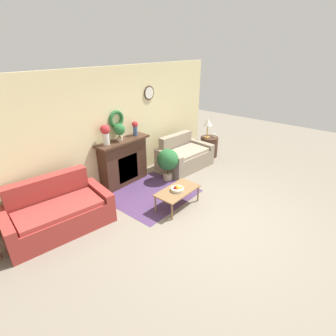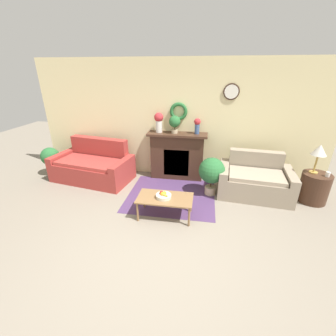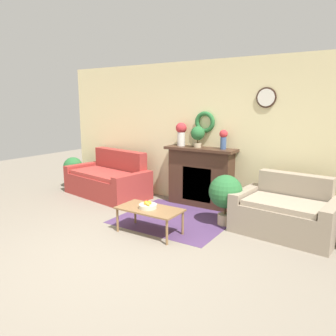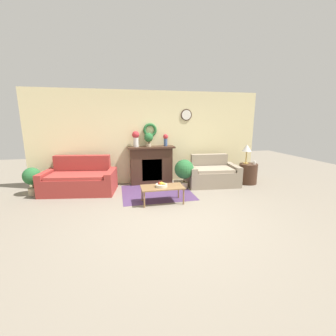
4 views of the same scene
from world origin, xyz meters
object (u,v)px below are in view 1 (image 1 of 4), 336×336
at_px(fruit_bowl, 177,189).
at_px(mug, 214,135).
at_px(couch_left, 58,213).
at_px(vase_on_mantel_left, 105,133).
at_px(table_lamp, 208,123).
at_px(potted_plant_on_mantel, 119,130).
at_px(side_table_by_loveseat, 209,147).
at_px(vase_on_mantel_right, 135,127).
at_px(fireplace, 124,162).
at_px(coffee_table, 178,192).
at_px(loveseat_right, 184,156).
at_px(potted_plant_floor_by_loveseat, 168,161).

xyz_separation_m(fruit_bowl, mug, (2.96, 0.91, 0.21)).
xyz_separation_m(couch_left, vase_on_mantel_left, (1.53, 0.41, 1.05)).
distance_m(table_lamp, potted_plant_on_mantel, 2.90).
distance_m(couch_left, potted_plant_on_mantel, 2.20).
xyz_separation_m(side_table_by_loveseat, vase_on_mantel_right, (-2.38, 0.66, 1.02)).
height_order(fireplace, fruit_bowl, fireplace).
relative_size(side_table_by_loveseat, table_lamp, 1.04).
xyz_separation_m(fireplace, coffee_table, (0.00, -1.65, -0.21)).
height_order(loveseat_right, potted_plant_on_mantel, potted_plant_on_mantel).
distance_m(fireplace, mug, 3.03).
bearing_deg(loveseat_right, table_lamp, 1.91).
relative_size(fireplace, couch_left, 0.70).
distance_m(side_table_by_loveseat, mug, 0.38).
xyz_separation_m(couch_left, potted_plant_floor_by_loveseat, (2.77, -0.30, 0.20)).
xyz_separation_m(fireplace, loveseat_right, (1.71, -0.53, -0.25)).
distance_m(table_lamp, mug, 0.46).
distance_m(couch_left, table_lamp, 4.78).
height_order(fruit_bowl, mug, mug).
bearing_deg(vase_on_mantel_right, fruit_bowl, -105.50).
xyz_separation_m(fruit_bowl, potted_plant_on_mantel, (-0.04, 1.64, 0.93)).
distance_m(fireplace, fruit_bowl, 1.66).
distance_m(mug, potted_plant_on_mantel, 3.17).
height_order(table_lamp, mug, table_lamp).
xyz_separation_m(table_lamp, potted_plant_on_mantel, (-2.82, 0.58, 0.32)).
bearing_deg(couch_left, vase_on_mantel_right, 19.27).
relative_size(fireplace, vase_on_mantel_right, 3.92).
bearing_deg(couch_left, mug, 5.58).
bearing_deg(side_table_by_loveseat, potted_plant_floor_by_loveseat, -178.44).
bearing_deg(vase_on_mantel_left, vase_on_mantel_right, 0.00).
bearing_deg(loveseat_right, potted_plant_on_mantel, 169.30).
relative_size(couch_left, vase_on_mantel_right, 5.61).
distance_m(loveseat_right, vase_on_mantel_left, 2.45).
height_order(fireplace, vase_on_mantel_right, vase_on_mantel_right).
xyz_separation_m(couch_left, fruit_bowl, (1.94, -1.25, 0.11)).
relative_size(loveseat_right, potted_plant_on_mantel, 3.88).
xyz_separation_m(potted_plant_on_mantel, potted_plant_floor_by_loveseat, (0.87, -0.69, -0.84)).
bearing_deg(potted_plant_on_mantel, loveseat_right, -16.24).
xyz_separation_m(vase_on_mantel_right, potted_plant_on_mantel, (-0.50, -0.02, 0.04)).
relative_size(side_table_by_loveseat, mug, 6.35).
xyz_separation_m(loveseat_right, fruit_bowl, (-1.73, -1.13, 0.12)).
relative_size(coffee_table, vase_on_mantel_left, 2.17).
bearing_deg(fruit_bowl, side_table_by_loveseat, 19.52).
bearing_deg(loveseat_right, coffee_table, -141.31).
bearing_deg(vase_on_mantel_left, table_lamp, -10.73).
bearing_deg(table_lamp, loveseat_right, 176.37).
relative_size(mug, vase_on_mantel_right, 0.27).
height_order(coffee_table, potted_plant_floor_by_loveseat, potted_plant_floor_by_loveseat).
distance_m(coffee_table, potted_plant_floor_by_loveseat, 1.25).
xyz_separation_m(fruit_bowl, vase_on_mantel_left, (-0.41, 1.66, 0.94)).
bearing_deg(table_lamp, potted_plant_floor_by_loveseat, -176.83).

